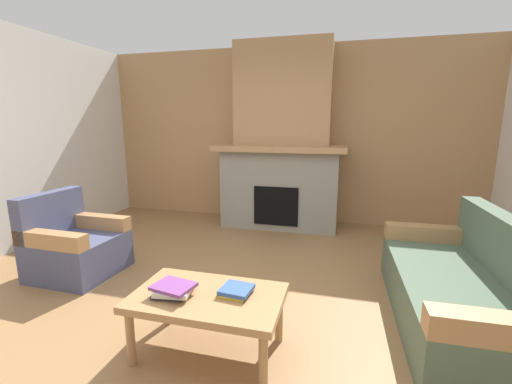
# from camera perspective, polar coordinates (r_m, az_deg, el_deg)

# --- Properties ---
(ground) EXTENTS (9.00, 9.00, 0.00)m
(ground) POSITION_cam_1_polar(r_m,az_deg,el_deg) (2.95, -5.92, -20.07)
(ground) COLOR olive
(wall_back_wood_panel) EXTENTS (6.00, 0.12, 2.70)m
(wall_back_wood_panel) POSITION_cam_1_polar(r_m,az_deg,el_deg) (5.42, 5.15, 9.52)
(wall_back_wood_panel) COLOR tan
(wall_back_wood_panel) RESTS_ON ground
(fireplace) EXTENTS (1.90, 0.82, 2.70)m
(fireplace) POSITION_cam_1_polar(r_m,az_deg,el_deg) (5.06, 4.38, 7.27)
(fireplace) COLOR gray
(fireplace) RESTS_ON ground
(couch) EXTENTS (0.88, 1.82, 0.85)m
(couch) POSITION_cam_1_polar(r_m,az_deg,el_deg) (3.11, 31.88, -14.12)
(couch) COLOR #4C604C
(couch) RESTS_ON ground
(armchair) EXTENTS (0.78, 0.78, 0.85)m
(armchair) POSITION_cam_1_polar(r_m,az_deg,el_deg) (3.99, -28.53, -8.11)
(armchair) COLOR #474C6B
(armchair) RESTS_ON ground
(coffee_table) EXTENTS (1.00, 0.60, 0.43)m
(coffee_table) POSITION_cam_1_polar(r_m,az_deg,el_deg) (2.37, -8.21, -18.00)
(coffee_table) COLOR #A87A4C
(coffee_table) RESTS_ON ground
(book_stack_near_edge) EXTENTS (0.29, 0.25, 0.08)m
(book_stack_near_edge) POSITION_cam_1_polar(r_m,az_deg,el_deg) (2.37, -13.91, -15.77)
(book_stack_near_edge) COLOR #2D2D33
(book_stack_near_edge) RESTS_ON coffee_table
(book_stack_center) EXTENTS (0.22, 0.21, 0.05)m
(book_stack_center) POSITION_cam_1_polar(r_m,az_deg,el_deg) (2.32, -3.51, -16.44)
(book_stack_center) COLOR gold
(book_stack_center) RESTS_ON coffee_table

